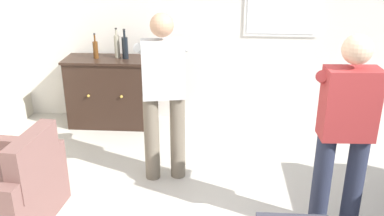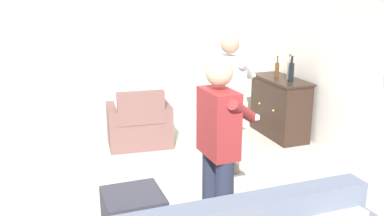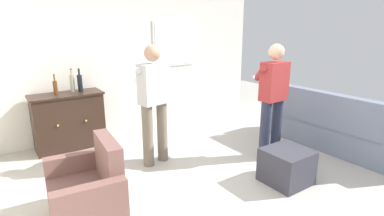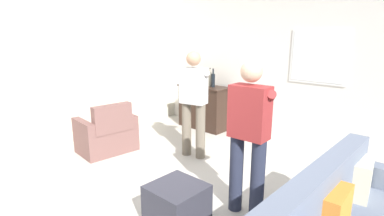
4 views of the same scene
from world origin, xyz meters
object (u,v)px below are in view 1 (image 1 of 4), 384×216
at_px(bottle_spirits_clear, 96,49).
at_px(bottle_wine_green, 117,46).
at_px(bottle_liquor_amber, 125,47).
at_px(person_standing_right, 345,130).
at_px(armchair, 14,192).
at_px(person_standing_left, 163,91).
at_px(sideboard_cabinet, 110,92).

bearing_deg(bottle_spirits_clear, bottle_wine_green, 10.19).
height_order(bottle_wine_green, bottle_liquor_amber, bottle_wine_green).
distance_m(bottle_spirits_clear, person_standing_right, 3.25).
relative_size(armchair, bottle_wine_green, 2.50).
distance_m(bottle_spirits_clear, person_standing_left, 1.62).
relative_size(sideboard_cabinet, person_standing_left, 0.64).
bearing_deg(bottle_wine_green, person_standing_right, -43.03).
bearing_deg(person_standing_right, armchair, -178.94).
relative_size(bottle_wine_green, person_standing_right, 0.22).
bearing_deg(sideboard_cabinet, armchair, -98.35).
relative_size(armchair, bottle_spirits_clear, 2.97).
distance_m(armchair, sideboard_cabinet, 2.14).
relative_size(sideboard_cabinet, person_standing_right, 0.64).
bearing_deg(person_standing_left, bottle_wine_green, 119.83).
bearing_deg(sideboard_cabinet, person_standing_right, -40.86).
bearing_deg(person_standing_right, person_standing_left, 152.13).
height_order(bottle_wine_green, bottle_spirits_clear, bottle_wine_green).
xyz_separation_m(armchair, sideboard_cabinet, (0.31, 2.11, 0.16)).
distance_m(armchair, person_standing_left, 1.59).
bearing_deg(person_standing_left, armchair, -144.53).
height_order(sideboard_cabinet, person_standing_right, person_standing_right).
xyz_separation_m(bottle_wine_green, bottle_liquor_amber, (0.11, -0.04, -0.00)).
relative_size(bottle_liquor_amber, person_standing_left, 0.22).
bearing_deg(bottle_liquor_amber, bottle_spirits_clear, -178.29).
height_order(armchair, person_standing_right, person_standing_right).
distance_m(sideboard_cabinet, person_standing_left, 1.61).
bearing_deg(bottle_spirits_clear, person_standing_left, -51.27).
bearing_deg(sideboard_cabinet, bottle_wine_green, 20.29).
distance_m(sideboard_cabinet, bottle_wine_green, 0.61).
bearing_deg(bottle_liquor_amber, person_standing_left, -63.22).
height_order(sideboard_cabinet, bottle_spirits_clear, bottle_spirits_clear).
bearing_deg(bottle_wine_green, sideboard_cabinet, -159.71).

